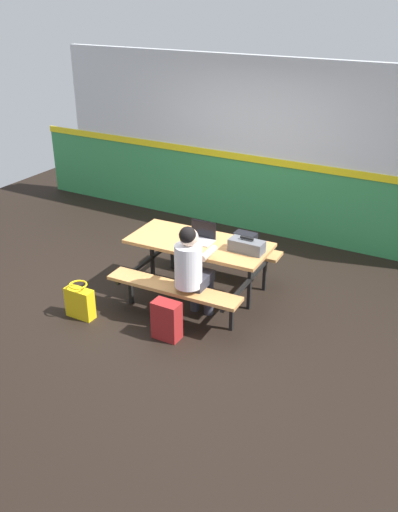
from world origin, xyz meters
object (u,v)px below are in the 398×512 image
picnic_table_main (199,254)px  toolbox_grey (247,246)px  backpack_dark (167,320)px  laptop_silver (201,237)px  student_nearer (192,267)px  tote_bag_bright (80,302)px  satchel_spare (245,248)px

picnic_table_main → toolbox_grey: (0.60, 0.02, 0.24)m
backpack_dark → laptop_silver: bearing=97.5°
toolbox_grey → backpack_dark: toolbox_grey is taller
student_nearer → tote_bag_bright: (-1.18, -0.53, -0.51)m
backpack_dark → satchel_spare: bearing=91.2°
laptop_silver → backpack_dark: size_ratio=0.75×
satchel_spare → backpack_dark: bearing=-88.8°
satchel_spare → laptop_silver: bearing=-94.6°
laptop_silver → tote_bag_bright: size_ratio=0.76×
toolbox_grey → backpack_dark: bearing=-115.7°
toolbox_grey → satchel_spare: toolbox_grey is taller
laptop_silver → backpack_dark: laptop_silver is taller
picnic_table_main → backpack_dark: (0.14, -0.95, -0.36)m
tote_bag_bright → satchel_spare: (1.05, 2.21, 0.02)m
picnic_table_main → backpack_dark: 1.02m
picnic_table_main → laptop_silver: (0.01, 0.04, 0.21)m
tote_bag_bright → backpack_dark: bearing=6.9°
picnic_table_main → student_nearer: student_nearer is taller
satchel_spare → student_nearer: bearing=-85.8°
toolbox_grey → backpack_dark: size_ratio=0.91×
picnic_table_main → satchel_spare: 1.19m
picnic_table_main → laptop_silver: size_ratio=5.20×
student_nearer → laptop_silver: 0.63m
student_nearer → satchel_spare: size_ratio=2.74×
picnic_table_main → toolbox_grey: 0.65m
laptop_silver → satchel_spare: laptop_silver is taller
student_nearer → satchel_spare: 1.75m
laptop_silver → satchel_spare: 1.24m
toolbox_grey → backpack_dark: 1.23m
student_nearer → toolbox_grey: bearing=56.0°
student_nearer → backpack_dark: size_ratio=2.74×
toolbox_grey → tote_bag_bright: size_ratio=0.93×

